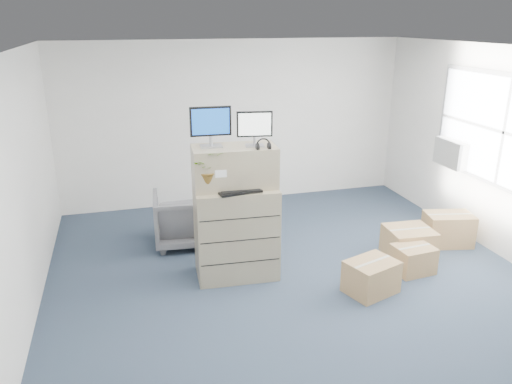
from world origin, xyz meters
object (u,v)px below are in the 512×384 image
(filing_cabinet_lower, at_px, (236,232))
(monitor_right, at_px, (255,127))
(office_chair, at_px, (183,216))
(water_bottle, at_px, (241,175))
(monitor_left, at_px, (211,124))
(potted_plant, at_px, (208,173))
(keyboard, at_px, (240,191))

(filing_cabinet_lower, distance_m, monitor_right, 1.34)
(monitor_right, distance_m, office_chair, 2.01)
(filing_cabinet_lower, bearing_deg, water_bottle, 43.18)
(water_bottle, bearing_deg, office_chair, 120.38)
(monitor_left, distance_m, water_bottle, 0.73)
(potted_plant, bearing_deg, monitor_left, 65.22)
(monitor_right, bearing_deg, monitor_left, 177.69)
(monitor_right, distance_m, keyboard, 0.78)
(water_bottle, height_order, office_chair, water_bottle)
(monitor_right, height_order, office_chair, monitor_right)
(keyboard, bearing_deg, water_bottle, 65.26)
(potted_plant, bearing_deg, keyboard, -17.60)
(filing_cabinet_lower, bearing_deg, keyboard, -84.06)
(filing_cabinet_lower, xyz_separation_m, monitor_left, (-0.26, 0.11, 1.36))
(potted_plant, bearing_deg, water_bottle, 18.26)
(keyboard, relative_size, water_bottle, 1.91)
(monitor_left, distance_m, office_chair, 1.84)
(filing_cabinet_lower, relative_size, keyboard, 2.28)
(water_bottle, bearing_deg, monitor_left, 174.92)
(keyboard, height_order, water_bottle, water_bottle)
(monitor_right, height_order, water_bottle, monitor_right)
(filing_cabinet_lower, bearing_deg, monitor_right, 4.59)
(filing_cabinet_lower, relative_size, monitor_left, 2.41)
(filing_cabinet_lower, xyz_separation_m, keyboard, (0.01, -0.18, 0.60))
(water_bottle, bearing_deg, filing_cabinet_lower, -140.31)
(monitor_left, height_order, potted_plant, monitor_left)
(monitor_left, bearing_deg, keyboard, -44.32)
(filing_cabinet_lower, distance_m, office_chair, 1.24)
(water_bottle, distance_m, office_chair, 1.49)
(water_bottle, height_order, potted_plant, potted_plant)
(monitor_left, relative_size, keyboard, 0.95)
(monitor_left, distance_m, keyboard, 0.85)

